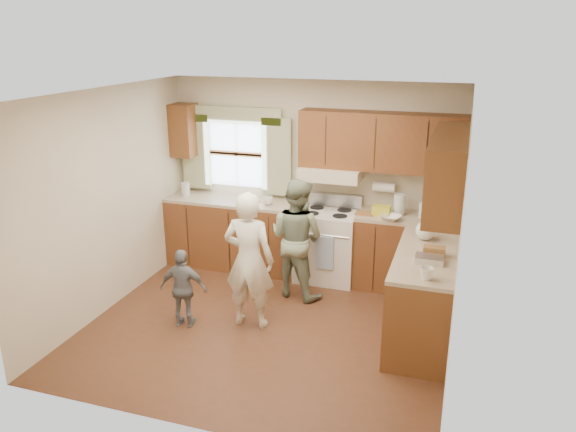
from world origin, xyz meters
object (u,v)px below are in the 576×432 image
(child, at_px, (183,289))
(stove, at_px, (328,244))
(woman_right, at_px, (297,238))
(woman_left, at_px, (249,260))

(child, bearing_deg, stove, -132.73)
(stove, height_order, woman_right, woman_right)
(stove, distance_m, woman_right, 0.68)
(woman_left, height_order, child, woman_left)
(stove, height_order, child, stove)
(stove, height_order, woman_left, woman_left)
(woman_left, xyz_separation_m, woman_right, (0.26, 0.87, -0.03))
(woman_right, distance_m, child, 1.48)
(stove, xyz_separation_m, child, (-1.16, -1.70, -0.02))
(woman_left, bearing_deg, woman_right, -108.20)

